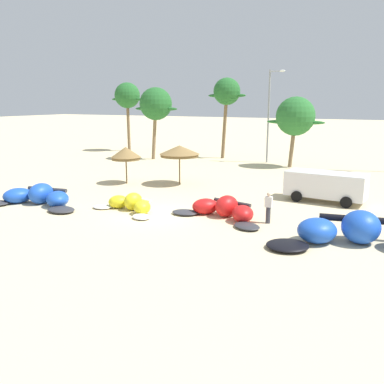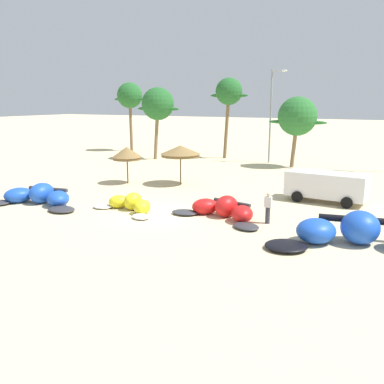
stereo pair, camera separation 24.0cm
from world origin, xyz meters
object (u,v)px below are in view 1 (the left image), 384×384
kite_left_of_center (223,210)px  palm_left_of_gap (227,93)px  kite_far_left (37,197)px  kite_left (130,204)px  kite_center (361,234)px  lamppost_west (270,112)px  person_near_kites (268,208)px  parked_van (324,184)px  palm_leftmost (127,96)px  palm_center_left (295,117)px  palm_left (156,104)px  beach_umbrella_near_van (126,153)px  beach_umbrella_middle (179,151)px

kite_left_of_center → palm_left_of_gap: (-8.85, 21.99, 6.53)m
kite_far_left → kite_left: (5.85, 1.31, -0.09)m
kite_far_left → kite_center: 18.21m
kite_left → kite_center: (12.33, -0.39, 0.18)m
kite_far_left → lamppost_west: 24.96m
kite_far_left → person_near_kites: (13.59, 2.48, 0.34)m
kite_left → palm_left_of_gap: (-3.55, 23.07, 6.59)m
parked_van → palm_left_of_gap: bearing=129.5°
palm_leftmost → palm_center_left: (21.46, -3.75, -1.97)m
palm_left → beach_umbrella_near_van: bearing=-68.3°
kite_far_left → palm_leftmost: (-11.11, 25.26, 6.21)m
kite_left_of_center → beach_umbrella_middle: bearing=132.9°
kite_left → kite_far_left: bearing=-167.4°
person_near_kites → palm_left_of_gap: (-11.29, 21.91, 6.16)m
beach_umbrella_middle → palm_left: bearing=128.5°
beach_umbrella_middle → palm_leftmost: 22.86m
person_near_kites → kite_far_left: bearing=-169.7°
kite_far_left → palm_center_left: 24.24m
kite_left → kite_left_of_center: size_ratio=0.81×
palm_left → palm_left_of_gap: 7.62m
palm_left_of_gap → lamppost_west: size_ratio=0.94×
beach_umbrella_middle → palm_center_left: (5.61, 12.19, 2.19)m
kite_far_left → kite_left: kite_far_left is taller
kite_left_of_center → lamppost_west: 21.85m
kite_left_of_center → palm_left_of_gap: palm_left_of_gap is taller
kite_center → lamppost_west: lamppost_west is taller
parked_van → lamppost_west: 17.22m
kite_far_left → palm_leftmost: 28.28m
kite_far_left → beach_umbrella_near_van: size_ratio=2.42×
palm_center_left → parked_van: bearing=-69.0°
kite_left_of_center → person_near_kites: (2.44, 0.08, 0.37)m
kite_left → palm_center_left: (4.49, 20.19, 4.32)m
beach_umbrella_near_van → palm_left: size_ratio=0.37×
beach_umbrella_middle → person_near_kites: 11.32m
parked_van → person_near_kites: bearing=-105.3°
palm_left → beach_umbrella_middle: bearing=-51.5°
person_near_kites → beach_umbrella_near_van: bearing=157.0°
kite_far_left → palm_center_left: (10.35, 21.50, 4.23)m
palm_center_left → kite_center: bearing=-69.2°
person_near_kites → palm_center_left: palm_center_left is taller
lamppost_west → parked_van: bearing=-61.7°
beach_umbrella_near_van → parked_van: bearing=3.2°
parked_van → palm_left_of_gap: size_ratio=0.58×
kite_far_left → beach_umbrella_middle: beach_umbrella_middle is taller
palm_left → lamppost_west: (11.35, 3.11, -0.70)m
person_near_kites → palm_center_left: 19.69m
beach_umbrella_near_van → parked_van: beach_umbrella_near_van is taller
kite_left_of_center → lamppost_west: (-3.81, 21.01, 4.63)m
kite_left_of_center → palm_left_of_gap: 24.58m
beach_umbrella_middle → parked_van: 10.67m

